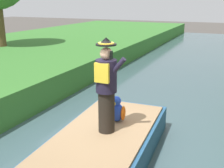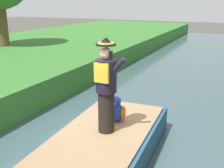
% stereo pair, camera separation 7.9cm
% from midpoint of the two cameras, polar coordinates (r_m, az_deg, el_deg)
% --- Properties ---
extents(ground_plane, '(80.00, 80.00, 0.00)m').
position_cam_midpoint_polar(ground_plane, '(6.16, -0.67, -14.53)').
color(ground_plane, '#4C4742').
extents(canal_water, '(5.52, 48.00, 0.10)m').
position_cam_midpoint_polar(canal_water, '(6.13, -0.67, -14.13)').
color(canal_water, '#3D565B').
rests_on(canal_water, ground).
extents(boat, '(2.04, 4.30, 0.61)m').
position_cam_midpoint_polar(boat, '(5.57, -2.85, -13.38)').
color(boat, '#23517A').
rests_on(boat, canal_water).
extents(person_pirate, '(0.61, 0.42, 1.85)m').
position_cam_midpoint_polar(person_pirate, '(5.27, -1.58, -0.51)').
color(person_pirate, black).
rests_on(person_pirate, boat).
extents(parrot_plush, '(0.36, 0.35, 0.57)m').
position_cam_midpoint_polar(parrot_plush, '(5.95, 0.63, -5.41)').
color(parrot_plush, blue).
rests_on(parrot_plush, boat).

